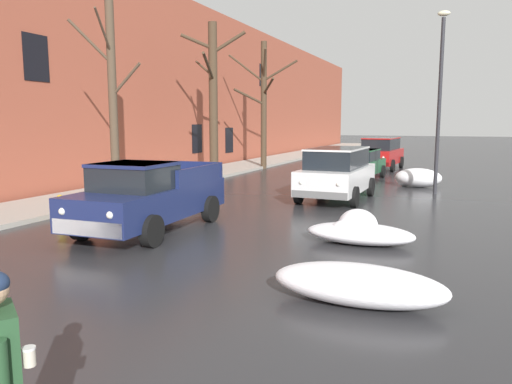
{
  "coord_description": "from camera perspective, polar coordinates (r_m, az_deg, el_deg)",
  "views": [
    {
      "loc": [
        5.84,
        -2.56,
        2.7
      ],
      "look_at": [
        1.19,
        8.66,
        0.97
      ],
      "focal_mm": 34.44,
      "sensor_mm": 36.0,
      "label": 1
    }
  ],
  "objects": [
    {
      "name": "snow_bank_mid_block_left",
      "position": [
        16.88,
        -13.84,
        -0.16
      ],
      "size": [
        2.49,
        1.23,
        0.7
      ],
      "color": "white",
      "rests_on": "ground"
    },
    {
      "name": "left_sidewalk_slab",
      "position": [
        23.98,
        -7.83,
        1.73
      ],
      "size": [
        2.98,
        80.0,
        0.13
      ],
      "primitive_type": "cube",
      "color": "#A8A399",
      "rests_on": "ground"
    },
    {
      "name": "snow_bank_along_left_kerb",
      "position": [
        7.62,
        11.95,
        -10.51
      ],
      "size": [
        2.62,
        1.1,
        0.59
      ],
      "color": "white",
      "rests_on": "ground"
    },
    {
      "name": "street_lamp_post",
      "position": [
        19.62,
        20.56,
        10.54
      ],
      "size": [
        0.44,
        0.24,
        6.68
      ],
      "color": "#28282D",
      "rests_on": "ground"
    },
    {
      "name": "suv_red_parked_far_down_block",
      "position": [
        29.34,
        14.3,
        4.51
      ],
      "size": [
        2.3,
        4.38,
        1.82
      ],
      "color": "red",
      "rests_on": "ground"
    },
    {
      "name": "snow_bank_along_right_kerb",
      "position": [
        18.64,
        -9.38,
        0.45
      ],
      "size": [
        2.59,
        1.38,
        0.59
      ],
      "color": "white",
      "rests_on": "ground"
    },
    {
      "name": "snow_bank_near_corner_right",
      "position": [
        21.7,
        18.12,
        1.56
      ],
      "size": [
        1.88,
        1.17,
        0.79
      ],
      "color": "white",
      "rests_on": "ground"
    },
    {
      "name": "snow_bank_far_right_pile",
      "position": [
        11.32,
        11.76,
        -4.48
      ],
      "size": [
        2.41,
        1.14,
        0.75
      ],
      "color": "white",
      "rests_on": "ground"
    },
    {
      "name": "sedan_green_parked_kerbside_mid",
      "position": [
        23.93,
        11.84,
        3.27
      ],
      "size": [
        2.17,
        4.31,
        1.42
      ],
      "color": "#1E5633",
      "rests_on": "ground"
    },
    {
      "name": "fire_hydrant",
      "position": [
        14.65,
        -21.76,
        -1.68
      ],
      "size": [
        0.42,
        0.22,
        0.71
      ],
      "color": "gold",
      "rests_on": "ground"
    },
    {
      "name": "pickup_truck_darkblue_approaching_near_lane",
      "position": [
        12.45,
        -12.41,
        -0.49
      ],
      "size": [
        2.23,
        4.99,
        1.76
      ],
      "color": "navy",
      "rests_on": "ground"
    },
    {
      "name": "bare_tree_far_down_block",
      "position": [
        28.73,
        0.86,
        10.47
      ],
      "size": [
        3.91,
        2.12,
        7.26
      ],
      "color": "#423323",
      "rests_on": "ground"
    },
    {
      "name": "snow_bank_near_corner_left",
      "position": [
        19.61,
        -8.69,
        1.31
      ],
      "size": [
        1.84,
        1.02,
        0.88
      ],
      "color": "white",
      "rests_on": "ground"
    },
    {
      "name": "bare_tree_second_along_sidewalk",
      "position": [
        17.0,
        -16.33,
        10.16
      ],
      "size": [
        2.08,
        1.44,
        6.59
      ],
      "color": "#4C3D2D",
      "rests_on": "ground"
    },
    {
      "name": "brick_townhouse_facade",
      "position": [
        24.98,
        -12.06,
        12.31
      ],
      "size": [
        0.63,
        80.0,
        9.22
      ],
      "color": "#9E4C38",
      "rests_on": "ground"
    },
    {
      "name": "bare_tree_mid_block",
      "position": [
        23.03,
        -5.01,
        10.86
      ],
      "size": [
        2.96,
        3.28,
        7.18
      ],
      "color": "#423323",
      "rests_on": "ground"
    },
    {
      "name": "suv_white_parked_kerbside_close",
      "position": [
        17.38,
        9.4,
        2.35
      ],
      "size": [
        2.13,
        4.43,
        1.82
      ],
      "color": "silver",
      "rests_on": "ground"
    }
  ]
}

